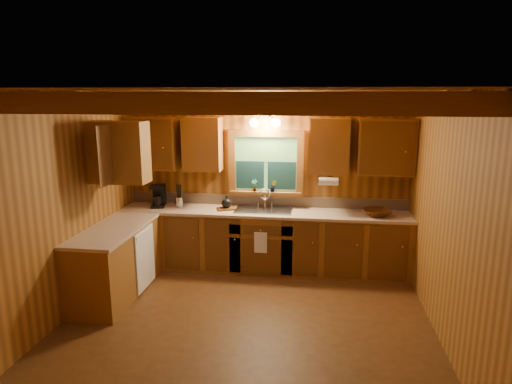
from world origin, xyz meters
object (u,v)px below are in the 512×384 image
object	(u,v)px
coffee_maker	(158,196)
wicker_basket	(377,213)
sink	(264,213)
cutting_board	(227,209)

from	to	relation	value
coffee_maker	wicker_basket	world-z (taller)	coffee_maker
sink	coffee_maker	bearing A→B (deg)	179.26
sink	wicker_basket	distance (m)	1.61
cutting_board	coffee_maker	bearing A→B (deg)	155.38
cutting_board	wicker_basket	distance (m)	2.15
sink	wicker_basket	world-z (taller)	sink
wicker_basket	cutting_board	bearing A→B (deg)	178.48
coffee_maker	cutting_board	bearing A→B (deg)	-13.14
sink	cutting_board	world-z (taller)	sink
coffee_maker	cutting_board	distance (m)	1.06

